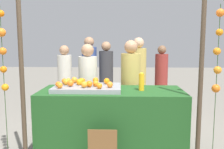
{
  "coord_description": "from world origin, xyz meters",
  "views": [
    {
      "loc": [
        0.13,
        -3.38,
        1.56
      ],
      "look_at": [
        0.0,
        0.15,
        1.1
      ],
      "focal_mm": 39.43,
      "sensor_mm": 36.0,
      "label": 1
    }
  ],
  "objects_px": {
    "vendor_left": "(88,93)",
    "orange_1": "(107,81)",
    "orange_0": "(74,80)",
    "vendor_right": "(130,92)",
    "juice_bottle": "(141,82)",
    "stall_counter": "(112,121)"
  },
  "relations": [
    {
      "from": "orange_1",
      "to": "juice_bottle",
      "type": "distance_m",
      "value": 0.52
    },
    {
      "from": "juice_bottle",
      "to": "vendor_right",
      "type": "distance_m",
      "value": 0.72
    },
    {
      "from": "vendor_left",
      "to": "vendor_right",
      "type": "distance_m",
      "value": 0.71
    },
    {
      "from": "juice_bottle",
      "to": "vendor_right",
      "type": "relative_size",
      "value": 0.16
    },
    {
      "from": "orange_0",
      "to": "orange_1",
      "type": "xyz_separation_m",
      "value": [
        0.49,
        -0.08,
        -0.0
      ]
    },
    {
      "from": "juice_bottle",
      "to": "orange_1",
      "type": "bearing_deg",
      "value": 162.73
    },
    {
      "from": "stall_counter",
      "to": "vendor_right",
      "type": "bearing_deg",
      "value": 65.85
    },
    {
      "from": "orange_0",
      "to": "orange_1",
      "type": "height_order",
      "value": "orange_0"
    },
    {
      "from": "orange_0",
      "to": "vendor_left",
      "type": "bearing_deg",
      "value": 71.68
    },
    {
      "from": "orange_0",
      "to": "vendor_left",
      "type": "height_order",
      "value": "vendor_left"
    },
    {
      "from": "orange_0",
      "to": "vendor_right",
      "type": "xyz_separation_m",
      "value": [
        0.86,
        0.43,
        -0.26
      ]
    },
    {
      "from": "orange_1",
      "to": "vendor_right",
      "type": "height_order",
      "value": "vendor_right"
    },
    {
      "from": "orange_1",
      "to": "vendor_right",
      "type": "relative_size",
      "value": 0.05
    },
    {
      "from": "stall_counter",
      "to": "juice_bottle",
      "type": "distance_m",
      "value": 0.7
    },
    {
      "from": "stall_counter",
      "to": "juice_bottle",
      "type": "relative_size",
      "value": 7.94
    },
    {
      "from": "juice_bottle",
      "to": "stall_counter",
      "type": "bearing_deg",
      "value": 178.55
    },
    {
      "from": "vendor_left",
      "to": "orange_1",
      "type": "bearing_deg",
      "value": -56.17
    },
    {
      "from": "stall_counter",
      "to": "vendor_right",
      "type": "height_order",
      "value": "vendor_right"
    },
    {
      "from": "orange_1",
      "to": "orange_0",
      "type": "bearing_deg",
      "value": 171.16
    },
    {
      "from": "orange_0",
      "to": "vendor_right",
      "type": "height_order",
      "value": "vendor_right"
    },
    {
      "from": "stall_counter",
      "to": "orange_0",
      "type": "distance_m",
      "value": 0.82
    },
    {
      "from": "orange_0",
      "to": "vendor_left",
      "type": "relative_size",
      "value": 0.06
    }
  ]
}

